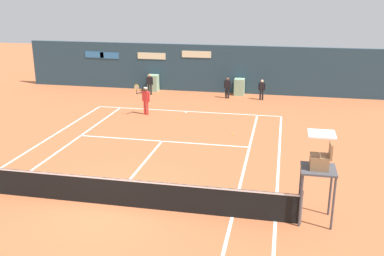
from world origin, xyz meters
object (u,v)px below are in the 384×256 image
ball_kid_left_post (227,86)px  player_on_baseline (145,98)px  tennis_ball_near_service_line (232,133)px  umpire_chair (319,165)px  tennis_ball_mid_court (178,118)px  ball_kid_right_post (262,88)px  ball_kid_centre_post (150,83)px

ball_kid_left_post → player_on_baseline: bearing=59.8°
ball_kid_left_post → tennis_ball_near_service_line: (1.21, -7.25, -0.74)m
umpire_chair → tennis_ball_mid_court: bearing=33.9°
tennis_ball_mid_court → ball_kid_left_post: bearing=69.0°
umpire_chair → tennis_ball_near_service_line: size_ratio=40.60×
umpire_chair → tennis_ball_near_service_line: umpire_chair is taller
ball_kid_right_post → tennis_ball_near_service_line: bearing=86.3°
ball_kid_right_post → ball_kid_left_post: (-2.17, 0.00, 0.03)m
umpire_chair → player_on_baseline: umpire_chair is taller
tennis_ball_mid_court → tennis_ball_near_service_line: same height
ball_kid_centre_post → player_on_baseline: bearing=110.4°
player_on_baseline → ball_kid_right_post: size_ratio=1.38×
umpire_chair → ball_kid_left_post: bearing=17.0°
umpire_chair → ball_kid_centre_post: (-9.74, 15.02, -1.00)m
umpire_chair → tennis_ball_mid_court: umpire_chair is taller
ball_kid_centre_post → ball_kid_right_post: 7.30m
umpire_chair → tennis_ball_near_service_line: bearing=23.6°
umpire_chair → ball_kid_right_post: bearing=9.2°
ball_kid_left_post → ball_kid_centre_post: bearing=9.3°
player_on_baseline → umpire_chair: bearing=146.1°
ball_kid_centre_post → tennis_ball_near_service_line: ball_kid_centre_post is taller
tennis_ball_mid_court → tennis_ball_near_service_line: size_ratio=1.00×
ball_kid_right_post → umpire_chair: bearing=103.1°
player_on_baseline → ball_kid_left_post: (3.92, 4.76, -0.16)m
tennis_ball_mid_court → tennis_ball_near_service_line: (3.21, -2.05, 0.00)m
umpire_chair → tennis_ball_mid_court: (-6.60, 9.82, -1.76)m
umpire_chair → ball_kid_centre_post: size_ratio=2.00×
tennis_ball_mid_court → tennis_ball_near_service_line: bearing=-32.6°
ball_kid_left_post → umpire_chair: bearing=116.3°
ball_kid_right_post → tennis_ball_mid_court: bearing=55.2°
player_on_baseline → tennis_ball_near_service_line: size_ratio=26.26×
ball_kid_right_post → tennis_ball_mid_court: size_ratio=19.00×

